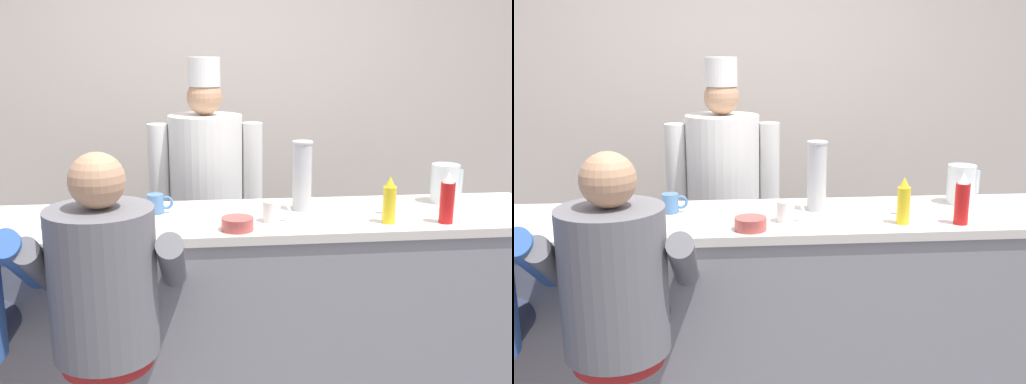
% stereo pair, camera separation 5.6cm
% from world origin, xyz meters
% --- Properties ---
extents(wall_back, '(10.00, 0.06, 2.70)m').
position_xyz_m(wall_back, '(0.00, 1.93, 1.35)').
color(wall_back, beige).
rests_on(wall_back, ground_plane).
extents(diner_counter, '(2.83, 0.62, 1.01)m').
position_xyz_m(diner_counter, '(0.00, 0.31, 0.51)').
color(diner_counter, gray).
rests_on(diner_counter, ground_plane).
extents(ketchup_bottle_red, '(0.06, 0.06, 0.23)m').
position_xyz_m(ketchup_bottle_red, '(0.84, 0.11, 1.12)').
color(ketchup_bottle_red, red).
rests_on(ketchup_bottle_red, diner_counter).
extents(mustard_bottle_yellow, '(0.06, 0.06, 0.21)m').
position_xyz_m(mustard_bottle_yellow, '(0.59, 0.13, 1.11)').
color(mustard_bottle_yellow, yellow).
rests_on(mustard_bottle_yellow, diner_counter).
extents(hot_sauce_bottle_orange, '(0.03, 0.03, 0.14)m').
position_xyz_m(hot_sauce_bottle_orange, '(0.64, 0.27, 1.08)').
color(hot_sauce_bottle_orange, orange).
rests_on(hot_sauce_bottle_orange, diner_counter).
extents(water_pitcher_clear, '(0.16, 0.14, 0.19)m').
position_xyz_m(water_pitcher_clear, '(0.98, 0.46, 1.11)').
color(water_pitcher_clear, silver).
rests_on(water_pitcher_clear, diner_counter).
extents(breakfast_plate, '(0.24, 0.24, 0.05)m').
position_xyz_m(breakfast_plate, '(-0.81, 0.26, 1.02)').
color(breakfast_plate, white).
rests_on(breakfast_plate, diner_counter).
extents(cereal_bowl, '(0.14, 0.14, 0.05)m').
position_xyz_m(cereal_bowl, '(-0.08, 0.10, 1.04)').
color(cereal_bowl, '#B24C47').
rests_on(cereal_bowl, diner_counter).
extents(coffee_mug_blue, '(0.12, 0.08, 0.09)m').
position_xyz_m(coffee_mug_blue, '(-0.44, 0.40, 1.06)').
color(coffee_mug_blue, '#4C7AB2').
rests_on(coffee_mug_blue, diner_counter).
extents(coffee_mug_white, '(0.13, 0.08, 0.09)m').
position_xyz_m(coffee_mug_white, '(0.08, 0.21, 1.06)').
color(coffee_mug_white, white).
rests_on(coffee_mug_white, diner_counter).
extents(cup_stack_steel, '(0.10, 0.10, 0.33)m').
position_xyz_m(cup_stack_steel, '(0.25, 0.39, 1.18)').
color(cup_stack_steel, '#B7BABF').
rests_on(cup_stack_steel, diner_counter).
extents(diner_seated_grey, '(0.58, 0.58, 1.42)m').
position_xyz_m(diner_seated_grey, '(-0.60, -0.25, 0.90)').
color(diner_seated_grey, '#B2B5BA').
rests_on(diner_seated_grey, ground_plane).
extents(cook_in_whites_near, '(0.67, 0.43, 1.71)m').
position_xyz_m(cook_in_whites_near, '(-0.19, 1.13, 0.94)').
color(cook_in_whites_near, '#232328').
rests_on(cook_in_whites_near, ground_plane).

